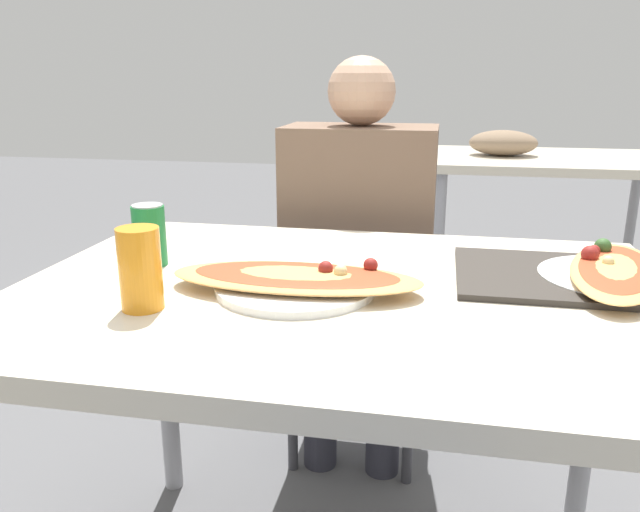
{
  "coord_description": "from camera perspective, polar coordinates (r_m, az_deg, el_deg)",
  "views": [
    {
      "loc": [
        0.17,
        -1.07,
        1.15
      ],
      "look_at": [
        -0.04,
        -0.01,
        0.83
      ],
      "focal_mm": 35.0,
      "sensor_mm": 36.0,
      "label": 1
    }
  ],
  "objects": [
    {
      "name": "dining_table",
      "position": [
        1.17,
        2.03,
        -6.47
      ],
      "size": [
        1.2,
        0.86,
        0.77
      ],
      "color": "beige",
      "rests_on": "ground_plane"
    },
    {
      "name": "chair_far_seated",
      "position": [
        1.94,
        3.91,
        -2.23
      ],
      "size": [
        0.4,
        0.4,
        0.94
      ],
      "rotation": [
        0.0,
        0.0,
        3.14
      ],
      "color": "#2D3851",
      "rests_on": "ground_plane"
    },
    {
      "name": "person_seated",
      "position": [
        1.78,
        3.54,
        2.04
      ],
      "size": [
        0.42,
        0.27,
        1.2
      ],
      "rotation": [
        0.0,
        0.0,
        3.14
      ],
      "color": "#2D2D38",
      "rests_on": "ground_plane"
    },
    {
      "name": "pizza_main",
      "position": [
        1.12,
        -2.16,
        -2.23
      ],
      "size": [
        0.46,
        0.29,
        0.05
      ],
      "color": "white",
      "rests_on": "dining_table"
    },
    {
      "name": "soda_can",
      "position": [
        1.31,
        -15.33,
        1.85
      ],
      "size": [
        0.07,
        0.07,
        0.12
      ],
      "color": "#197233",
      "rests_on": "dining_table"
    },
    {
      "name": "drink_glass",
      "position": [
        1.06,
        -16.11,
        -1.14
      ],
      "size": [
        0.07,
        0.07,
        0.14
      ],
      "color": "orange",
      "rests_on": "dining_table"
    },
    {
      "name": "serving_tray",
      "position": [
        1.27,
        22.87,
        -1.85
      ],
      "size": [
        0.47,
        0.31,
        0.01
      ],
      "color": "#332D28",
      "rests_on": "dining_table"
    },
    {
      "name": "pizza_second",
      "position": [
        1.29,
        25.32,
        -1.4
      ],
      "size": [
        0.27,
        0.43,
        0.06
      ],
      "color": "white",
      "rests_on": "dining_table"
    },
    {
      "name": "background_table",
      "position": [
        3.2,
        19.48,
        7.52
      ],
      "size": [
        1.1,
        0.8,
        0.89
      ],
      "color": "beige",
      "rests_on": "ground_plane"
    }
  ]
}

